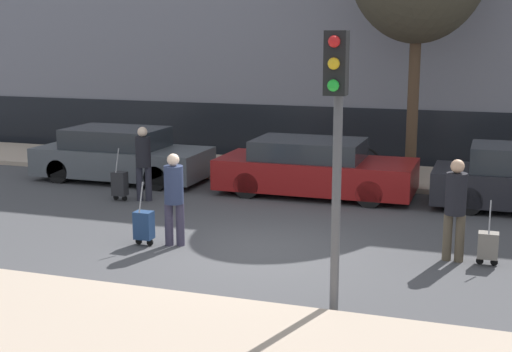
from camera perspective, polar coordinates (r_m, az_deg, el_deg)
ground_plane at (r=12.43m, az=0.02°, el=-6.03°), size 80.00×80.00×0.00m
sidewalk_near at (r=9.15m, az=-7.68°, el=-12.26°), size 28.00×2.50×0.12m
sidewalk_far at (r=18.98m, az=6.78°, el=0.17°), size 28.00×3.00×0.12m
building_facade at (r=21.81m, az=8.87°, el=13.49°), size 28.00×2.10×9.19m
parked_car_0 at (r=18.60m, az=-10.73°, el=1.62°), size 4.40×1.89×1.34m
parked_car_1 at (r=16.66m, az=4.69°, el=0.61°), size 4.55×1.91×1.29m
pedestrian_left at (r=16.12m, az=-9.01°, el=1.34°), size 0.34×0.34×1.68m
trolley_left at (r=16.33m, az=-10.85°, el=-0.62°), size 0.34×0.29×1.20m
pedestrian_center at (r=12.60m, az=-6.58°, el=-1.44°), size 0.34×0.34×1.66m
trolley_center at (r=12.83m, az=-8.97°, el=-3.92°), size 0.34×0.29×1.16m
pedestrian_right at (r=12.10m, az=15.67°, el=-2.16°), size 0.35×0.34×1.71m
trolley_right at (r=12.21m, az=18.07°, el=-5.31°), size 0.34×0.29×1.09m
traffic_light at (r=9.14m, az=6.44°, el=4.75°), size 0.28×0.47×3.75m
parked_bicycle at (r=18.59m, az=7.19°, el=1.28°), size 1.77×0.06×0.96m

